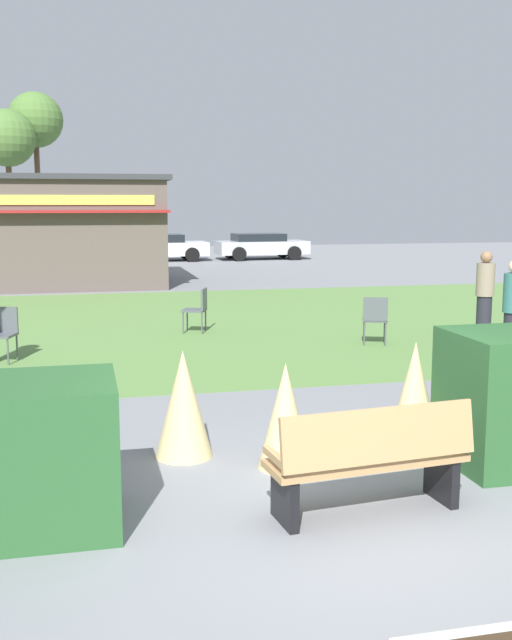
{
  "coord_description": "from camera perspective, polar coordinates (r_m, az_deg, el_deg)",
  "views": [
    {
      "loc": [
        -1.98,
        -5.43,
        2.56
      ],
      "look_at": [
        0.11,
        3.56,
        1.12
      ],
      "focal_mm": 42.02,
      "sensor_mm": 36.0,
      "label": 1
    }
  ],
  "objects": [
    {
      "name": "parked_car_center_slot",
      "position": [
        34.22,
        -7.37,
        5.56
      ],
      "size": [
        4.24,
        2.14,
        1.2
      ],
      "color": "silver",
      "rests_on": "ground_plane"
    },
    {
      "name": "parked_car_west_slot",
      "position": [
        34.11,
        -16.4,
        5.26
      ],
      "size": [
        4.28,
        2.22,
        1.2
      ],
      "color": "black",
      "rests_on": "ground_plane"
    },
    {
      "name": "cafe_chair_north",
      "position": [
        13.8,
        9.06,
        0.27
      ],
      "size": [
        0.56,
        0.56,
        0.89
      ],
      "color": "#4C5156",
      "rests_on": "ground_plane"
    },
    {
      "name": "park_bench",
      "position": [
        6.33,
        8.71,
        -10.44
      ],
      "size": [
        1.75,
        0.7,
        0.95
      ],
      "color": "tan",
      "rests_on": "ground_plane"
    },
    {
      "name": "ornamental_grass_behind_right",
      "position": [
        8.29,
        17.99,
        -5.86
      ],
      "size": [
        0.56,
        0.56,
        1.03
      ],
      "primitive_type": "cone",
      "color": "#D1BC7F",
      "rests_on": "ground_plane"
    },
    {
      "name": "tree_right_bg",
      "position": [
        39.65,
        -18.42,
        12.94
      ],
      "size": [
        2.8,
        2.8,
        7.16
      ],
      "color": "brown",
      "rests_on": "ground_plane"
    },
    {
      "name": "ornamental_grass_behind_left",
      "position": [
        7.67,
        -5.54,
        -6.36
      ],
      "size": [
        0.59,
        0.59,
        1.1
      ],
      "primitive_type": "cone",
      "color": "#D1BC7F",
      "rests_on": "ground_plane"
    },
    {
      "name": "tree_center_bg",
      "position": [
        41.0,
        -16.47,
        14.3
      ],
      "size": [
        2.8,
        2.8,
        8.19
      ],
      "color": "brown",
      "rests_on": "ground_plane"
    },
    {
      "name": "cafe_chair_center",
      "position": [
        12.88,
        -18.75,
        -0.7
      ],
      "size": [
        0.55,
        0.55,
        0.89
      ],
      "color": "#4C5156",
      "rests_on": "ground_plane"
    },
    {
      "name": "lawn_patch",
      "position": [
        16.16,
        -5.87,
        -0.3
      ],
      "size": [
        36.0,
        12.0,
        0.01
      ],
      "primitive_type": "cube",
      "color": "#5B8442",
      "rests_on": "ground_plane"
    },
    {
      "name": "parked_car_east_slot",
      "position": [
        35.01,
        0.37,
        5.7
      ],
      "size": [
        4.26,
        2.17,
        1.2
      ],
      "color": "#B7BABF",
      "rests_on": "ground_plane"
    },
    {
      "name": "ornamental_grass_behind_far",
      "position": [
        8.09,
        11.97,
        -5.59
      ],
      "size": [
        0.56,
        0.56,
        1.14
      ],
      "primitive_type": "cone",
      "color": "#D1BC7F",
      "rests_on": "ground_plane"
    },
    {
      "name": "food_kiosk",
      "position": [
        24.76,
        -16.14,
        6.55
      ],
      "size": [
        7.85,
        5.41,
        3.41
      ],
      "color": "#594C47",
      "rests_on": "ground_plane"
    },
    {
      "name": "cafe_chair_east",
      "position": [
        15.0,
        -4.39,
        1.04
      ],
      "size": [
        0.57,
        0.57,
        0.89
      ],
      "color": "#4C5156",
      "rests_on": "ground_plane"
    },
    {
      "name": "ground_plane",
      "position": [
        6.32,
        6.6,
        -15.11
      ],
      "size": [
        80.0,
        80.0,
        0.0
      ],
      "primitive_type": "plane",
      "color": "slate"
    },
    {
      "name": "ornamental_grass_behind_center",
      "position": [
        7.33,
        2.25,
        -7.29
      ],
      "size": [
        0.53,
        0.53,
        1.05
      ],
      "primitive_type": "cone",
      "color": "#D1BC7F",
      "rests_on": "ground_plane"
    },
    {
      "name": "person_standing",
      "position": [
        14.67,
        17.02,
        1.81
      ],
      "size": [
        0.34,
        0.34,
        1.69
      ],
      "rotation": [
        0.0,
        0.0,
        3.91
      ],
      "color": "#23232D",
      "rests_on": "ground_plane"
    }
  ]
}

